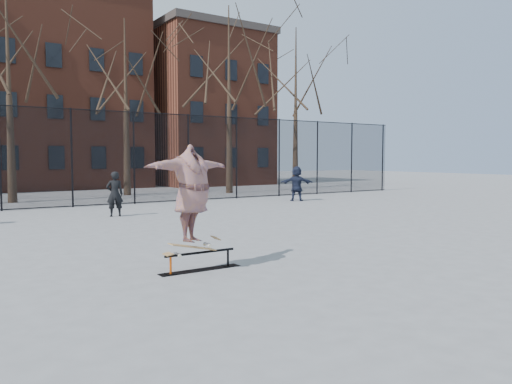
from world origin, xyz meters
TOP-DOWN VIEW (x-y plane):
  - ground at (0.00, 0.00)m, footprint 100.00×100.00m
  - skate_rail at (-2.35, 0.03)m, footprint 1.55×0.24m
  - skateboard at (-2.51, 0.03)m, footprint 0.93×0.22m
  - skater at (-2.51, 0.03)m, footprint 2.16×1.39m
  - bystander_black at (-0.99, 8.93)m, footprint 0.62×0.47m
  - bystander_navy at (7.98, 10.25)m, footprint 1.48×1.30m
  - fence at (-0.01, 13.00)m, footprint 34.03×0.07m
  - tree_row at (-0.25, 17.15)m, footprint 33.66×7.46m
  - rowhouses at (0.72, 26.00)m, footprint 29.00×7.00m

SIDE VIEW (x-z plane):
  - ground at x=0.00m, z-range 0.00..0.00m
  - skate_rail at x=-2.35m, z-range -0.04..0.30m
  - skateboard at x=-2.51m, z-range 0.34..0.45m
  - bystander_black at x=-0.99m, z-range 0.00..1.54m
  - bystander_navy at x=7.98m, z-range 0.00..1.62m
  - skater at x=-2.51m, z-range 0.45..2.17m
  - fence at x=-0.01m, z-range 0.05..4.05m
  - rowhouses at x=0.72m, z-range -0.44..12.56m
  - tree_row at x=-0.25m, z-range 2.02..12.69m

